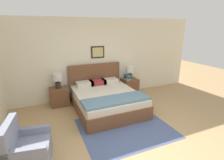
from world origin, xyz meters
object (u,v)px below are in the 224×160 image
object	(u,v)px
bed	(106,99)
nightstand_by_door	(130,86)
table_lamp_near_window	(57,78)
table_lamp_by_door	(130,71)
armchair	(27,150)
nightstand_near_window	(59,97)

from	to	relation	value
bed	nightstand_by_door	bearing A→B (deg)	33.16
table_lamp_near_window	bed	bearing A→B (deg)	-33.83
bed	table_lamp_by_door	xyz separation A→B (m)	(1.24, 0.82, 0.55)
bed	nightstand_by_door	world-z (taller)	bed
armchair	nightstand_near_window	size ratio (longest dim) A/B	1.54
bed	table_lamp_near_window	distance (m)	1.58
armchair	nightstand_near_window	xyz separation A→B (m)	(0.83, 2.29, -0.01)
bed	armchair	world-z (taller)	bed
table_lamp_near_window	armchair	bearing A→B (deg)	-109.64
bed	nightstand_by_door	xyz separation A→B (m)	(1.22, 0.80, -0.02)
table_lamp_near_window	table_lamp_by_door	distance (m)	2.46
armchair	nightstand_by_door	distance (m)	3.99
table_lamp_by_door	bed	bearing A→B (deg)	-146.44
armchair	nightstand_by_door	size ratio (longest dim) A/B	1.54
bed	table_lamp_by_door	size ratio (longest dim) A/B	4.52
armchair	table_lamp_by_door	bearing A→B (deg)	134.16
armchair	table_lamp_near_window	size ratio (longest dim) A/B	1.82
nightstand_near_window	table_lamp_near_window	bearing A→B (deg)	94.66
table_lamp_by_door	table_lamp_near_window	bearing A→B (deg)	180.00
nightstand_by_door	table_lamp_near_window	bearing A→B (deg)	179.49
armchair	table_lamp_near_window	xyz separation A→B (m)	(0.82, 2.31, 0.56)
bed	nightstand_near_window	size ratio (longest dim) A/B	3.83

